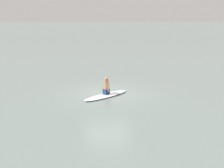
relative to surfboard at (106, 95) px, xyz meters
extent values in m
plane|color=slate|center=(0.13, 0.83, -0.06)|extent=(400.00, 400.00, 0.00)
ellipsoid|color=white|center=(0.00, 0.00, 0.00)|extent=(2.81, 2.58, 0.12)
cube|color=navy|center=(0.00, 0.00, 0.20)|extent=(0.39, 0.38, 0.28)
cylinder|color=#9E7051|center=(0.00, 0.00, 0.56)|extent=(0.37, 0.37, 0.47)
sphere|color=#9E7051|center=(0.00, 0.00, 0.88)|extent=(0.19, 0.19, 0.19)
cylinder|color=#9E7051|center=(0.11, -0.12, 0.50)|extent=(0.11, 0.11, 0.52)
cylinder|color=#9E7051|center=(-0.11, 0.12, 0.50)|extent=(0.11, 0.11, 0.52)
camera|label=1|loc=(-1.63, -16.07, 4.08)|focal=51.04mm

